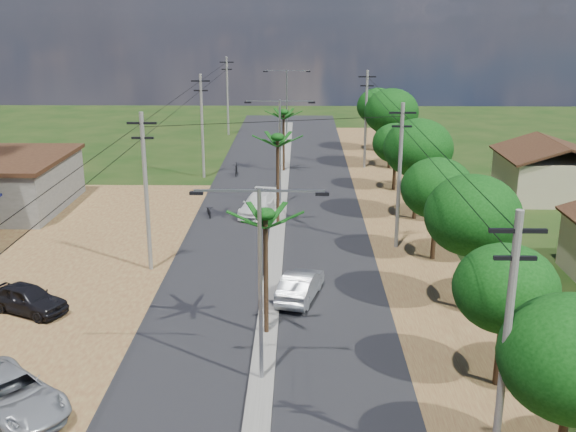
# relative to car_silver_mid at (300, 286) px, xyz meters

# --- Properties ---
(ground) EXTENTS (160.00, 160.00, 0.00)m
(ground) POSITION_rel_car_silver_mid_xyz_m (-1.53, -8.06, -0.73)
(ground) COLOR black
(ground) RESTS_ON ground
(road) EXTENTS (12.00, 110.00, 0.04)m
(road) POSITION_rel_car_silver_mid_xyz_m (-1.53, 6.94, -0.71)
(road) COLOR black
(road) RESTS_ON ground
(median) EXTENTS (1.00, 90.00, 0.18)m
(median) POSITION_rel_car_silver_mid_xyz_m (-1.53, 9.94, -0.64)
(median) COLOR #605E56
(median) RESTS_ON ground
(dirt_shoulder_east) EXTENTS (5.00, 90.00, 0.03)m
(dirt_shoulder_east) POSITION_rel_car_silver_mid_xyz_m (6.97, 6.94, -0.71)
(dirt_shoulder_east) COLOR brown
(dirt_shoulder_east) RESTS_ON ground
(house_east_far) EXTENTS (7.60, 7.50, 4.60)m
(house_east_far) POSITION_rel_car_silver_mid_xyz_m (19.47, 19.94, 1.67)
(house_east_far) COLOR tan
(house_east_far) RESTS_ON ground
(tree_east_a) EXTENTS (4.40, 4.40, 6.37)m
(tree_east_a) POSITION_rel_car_silver_mid_xyz_m (7.97, -14.06, 3.76)
(tree_east_a) COLOR black
(tree_east_a) RESTS_ON ground
(tree_east_b) EXTENTS (4.00, 4.00, 5.83)m
(tree_east_b) POSITION_rel_car_silver_mid_xyz_m (7.77, -8.06, 3.39)
(tree_east_b) COLOR black
(tree_east_b) RESTS_ON ground
(tree_east_c) EXTENTS (4.60, 4.60, 6.83)m
(tree_east_c) POSITION_rel_car_silver_mid_xyz_m (8.17, -1.06, 4.14)
(tree_east_c) COLOR black
(tree_east_c) RESTS_ON ground
(tree_east_d) EXTENTS (4.20, 4.20, 6.13)m
(tree_east_d) POSITION_rel_car_silver_mid_xyz_m (7.87, 5.94, 3.61)
(tree_east_d) COLOR black
(tree_east_d) RESTS_ON ground
(tree_east_e) EXTENTS (4.80, 4.80, 7.14)m
(tree_east_e) POSITION_rel_car_silver_mid_xyz_m (8.07, 13.94, 4.36)
(tree_east_e) COLOR black
(tree_east_e) RESTS_ON ground
(tree_east_f) EXTENTS (3.80, 3.80, 5.52)m
(tree_east_f) POSITION_rel_car_silver_mid_xyz_m (7.67, 21.94, 3.16)
(tree_east_f) COLOR black
(tree_east_f) RESTS_ON ground
(tree_east_g) EXTENTS (5.00, 5.00, 7.38)m
(tree_east_g) POSITION_rel_car_silver_mid_xyz_m (8.27, 29.94, 4.51)
(tree_east_g) COLOR black
(tree_east_g) RESTS_ON ground
(tree_east_h) EXTENTS (4.40, 4.40, 6.52)m
(tree_east_h) POSITION_rel_car_silver_mid_xyz_m (7.97, 37.94, 3.91)
(tree_east_h) COLOR black
(tree_east_h) RESTS_ON ground
(palm_median_near) EXTENTS (2.00, 2.00, 6.15)m
(palm_median_near) POSITION_rel_car_silver_mid_xyz_m (-1.53, -4.06, 4.81)
(palm_median_near) COLOR black
(palm_median_near) RESTS_ON ground
(palm_median_mid) EXTENTS (2.00, 2.00, 6.55)m
(palm_median_mid) POSITION_rel_car_silver_mid_xyz_m (-1.53, 11.94, 5.17)
(palm_median_mid) COLOR black
(palm_median_mid) RESTS_ON ground
(palm_median_far) EXTENTS (2.00, 2.00, 5.85)m
(palm_median_far) POSITION_rel_car_silver_mid_xyz_m (-1.53, 27.94, 4.53)
(palm_median_far) COLOR black
(palm_median_far) RESTS_ON ground
(streetlight_near) EXTENTS (5.10, 0.18, 8.00)m
(streetlight_near) POSITION_rel_car_silver_mid_xyz_m (-1.53, -8.06, 4.06)
(streetlight_near) COLOR gray
(streetlight_near) RESTS_ON ground
(streetlight_mid) EXTENTS (5.10, 0.18, 8.00)m
(streetlight_mid) POSITION_rel_car_silver_mid_xyz_m (-1.53, 16.94, 4.06)
(streetlight_mid) COLOR gray
(streetlight_mid) RESTS_ON ground
(streetlight_far) EXTENTS (5.10, 0.18, 8.00)m
(streetlight_far) POSITION_rel_car_silver_mid_xyz_m (-1.53, 41.94, 4.06)
(streetlight_far) COLOR gray
(streetlight_far) RESTS_ON ground
(utility_pole_w_b) EXTENTS (1.60, 0.24, 9.00)m
(utility_pole_w_b) POSITION_rel_car_silver_mid_xyz_m (-8.53, 3.94, 4.03)
(utility_pole_w_b) COLOR #605E56
(utility_pole_w_b) RESTS_ON ground
(utility_pole_w_c) EXTENTS (1.60, 0.24, 9.00)m
(utility_pole_w_c) POSITION_rel_car_silver_mid_xyz_m (-8.53, 25.94, 4.03)
(utility_pole_w_c) COLOR #605E56
(utility_pole_w_c) RESTS_ON ground
(utility_pole_w_d) EXTENTS (1.60, 0.24, 9.00)m
(utility_pole_w_d) POSITION_rel_car_silver_mid_xyz_m (-8.53, 46.94, 4.03)
(utility_pole_w_d) COLOR #605E56
(utility_pole_w_d) RESTS_ON ground
(utility_pole_e_a) EXTENTS (1.60, 0.24, 9.00)m
(utility_pole_e_a) POSITION_rel_car_silver_mid_xyz_m (5.97, -14.06, 4.03)
(utility_pole_e_a) COLOR #605E56
(utility_pole_e_a) RESTS_ON ground
(utility_pole_e_b) EXTENTS (1.60, 0.24, 9.00)m
(utility_pole_e_b) POSITION_rel_car_silver_mid_xyz_m (5.97, 7.94, 4.03)
(utility_pole_e_b) COLOR #605E56
(utility_pole_e_b) RESTS_ON ground
(utility_pole_e_c) EXTENTS (1.60, 0.24, 9.00)m
(utility_pole_e_c) POSITION_rel_car_silver_mid_xyz_m (5.97, 29.94, 4.03)
(utility_pole_e_c) COLOR #605E56
(utility_pole_e_c) RESTS_ON ground
(car_silver_mid) EXTENTS (2.60, 4.65, 1.45)m
(car_silver_mid) POSITION_rel_car_silver_mid_xyz_m (0.00, 0.00, 0.00)
(car_silver_mid) COLOR #919498
(car_silver_mid) RESTS_ON ground
(car_white_far) EXTENTS (2.99, 5.32, 1.46)m
(car_white_far) POSITION_rel_car_silver_mid_xyz_m (-3.03, 14.81, 0.00)
(car_white_far) COLOR silver
(car_white_far) RESTS_ON ground
(car_parked_silver) EXTENTS (5.72, 5.35, 1.50)m
(car_parked_silver) POSITION_rel_car_silver_mid_xyz_m (-10.59, -10.41, 0.02)
(car_parked_silver) COLOR #919498
(car_parked_silver) RESTS_ON ground
(car_parked_dark) EXTENTS (4.50, 3.29, 1.42)m
(car_parked_dark) POSITION_rel_car_silver_mid_xyz_m (-13.29, -1.85, -0.01)
(car_parked_dark) COLOR black
(car_parked_dark) RESTS_ON ground
(moto_rider_west_a) EXTENTS (0.90, 1.61, 0.80)m
(moto_rider_west_a) POSITION_rel_car_silver_mid_xyz_m (-6.53, 14.12, -0.33)
(moto_rider_west_a) COLOR black
(moto_rider_west_a) RESTS_ON ground
(moto_rider_west_b) EXTENTS (0.57, 1.89, 1.13)m
(moto_rider_west_b) POSITION_rel_car_silver_mid_xyz_m (-5.73, 26.54, -0.16)
(moto_rider_west_b) COLOR black
(moto_rider_west_b) RESTS_ON ground
(roadside_sign) EXTENTS (0.32, 1.11, 0.93)m
(roadside_sign) POSITION_rel_car_silver_mid_xyz_m (-9.53, -10.60, -0.26)
(roadside_sign) COLOR #A50F41
(roadside_sign) RESTS_ON ground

